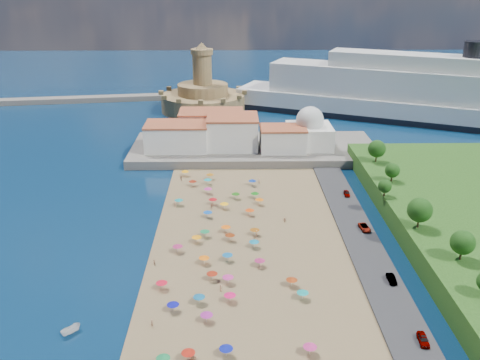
{
  "coord_description": "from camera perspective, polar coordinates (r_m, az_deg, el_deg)",
  "views": [
    {
      "loc": [
        1.7,
        -115.81,
        63.19
      ],
      "look_at": [
        4.0,
        25.0,
        8.0
      ],
      "focal_mm": 40.0,
      "sensor_mm": 36.0,
      "label": 1
    }
  ],
  "objects": [
    {
      "name": "beachgoers",
      "position": [
        130.65,
        -2.9,
        -7.0
      ],
      "size": [
        33.25,
        103.8,
        1.86
      ],
      "color": "tan",
      "rests_on": "beach"
    },
    {
      "name": "jetty",
      "position": [
        232.64,
        -4.3,
        5.89
      ],
      "size": [
        18.0,
        70.0,
        2.4
      ],
      "primitive_type": "cube",
      "color": "#59544C",
      "rests_on": "ground"
    },
    {
      "name": "fortress",
      "position": [
        260.38,
        -3.98,
        8.81
      ],
      "size": [
        40.0,
        40.0,
        32.4
      ],
      "color": "#A28951",
      "rests_on": "ground"
    },
    {
      "name": "ground",
      "position": [
        131.94,
        -1.57,
        -7.22
      ],
      "size": [
        700.0,
        700.0,
        0.0
      ],
      "primitive_type": "plane",
      "color": "#071938",
      "rests_on": "ground"
    },
    {
      "name": "domed_building",
      "position": [
        196.56,
        7.41,
        5.21
      ],
      "size": [
        16.0,
        16.0,
        15.0
      ],
      "color": "silver",
      "rests_on": "terrace"
    },
    {
      "name": "parked_cars",
      "position": [
        132.91,
        14.24,
        -7.03
      ],
      "size": [
        2.78,
        72.09,
        1.45
      ],
      "color": "gray",
      "rests_on": "promenade"
    },
    {
      "name": "waterfront_buildings",
      "position": [
        197.42,
        -2.28,
        5.11
      ],
      "size": [
        57.0,
        29.0,
        11.0
      ],
      "color": "silver",
      "rests_on": "terrace"
    },
    {
      "name": "beach_parasols",
      "position": [
        121.37,
        -2.08,
        -8.81
      ],
      "size": [
        32.3,
        116.17,
        2.2
      ],
      "color": "gray",
      "rests_on": "beach"
    },
    {
      "name": "hillside_trees",
      "position": [
        131.52,
        19.77,
        -3.83
      ],
      "size": [
        11.52,
        109.62,
        7.57
      ],
      "color": "#382314",
      "rests_on": "hillside"
    },
    {
      "name": "terrace",
      "position": [
        198.8,
        1.51,
        3.31
      ],
      "size": [
        90.0,
        36.0,
        3.0
      ],
      "primitive_type": "cube",
      "color": "#59544C",
      "rests_on": "ground"
    },
    {
      "name": "breakwater",
      "position": [
        297.6,
        -23.18,
        7.68
      ],
      "size": [
        199.03,
        34.77,
        2.6
      ],
      "primitive_type": "cube",
      "rotation": [
        0.0,
        0.0,
        0.14
      ],
      "color": "#59544C",
      "rests_on": "ground"
    },
    {
      "name": "cruise_ship",
      "position": [
        254.05,
        18.1,
        8.42
      ],
      "size": [
        160.31,
        89.95,
        36.04
      ],
      "color": "black",
      "rests_on": "ground"
    }
  ]
}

